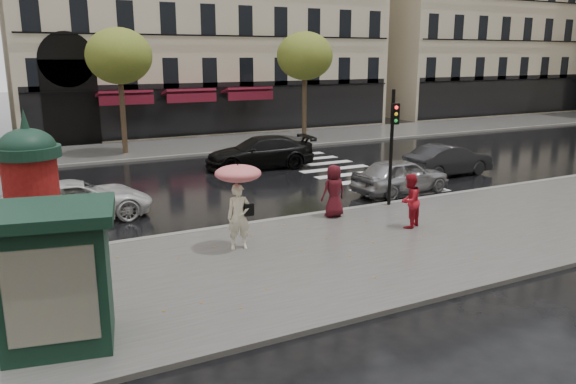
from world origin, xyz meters
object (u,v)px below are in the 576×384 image
woman_red (410,201)px  man_burgundy (334,191)px  traffic_light (393,136)px  car_white (77,201)px  morris_column (33,197)px  woman_umbrella (238,192)px  car_black (260,152)px  car_darkgrey (448,160)px  car_silver (401,176)px  newsstand (56,275)px

woman_red → man_burgundy: man_burgundy is taller
traffic_light → car_white: bearing=160.8°
morris_column → woman_umbrella: bearing=-6.4°
man_burgundy → car_black: 9.16m
morris_column → car_darkgrey: size_ratio=0.94×
car_white → car_black: 10.32m
man_burgundy → morris_column: 8.97m
traffic_light → car_darkgrey: bearing=29.9°
car_silver → newsstand: bearing=112.7°
car_darkgrey → car_black: car_black is taller
newsstand → car_darkgrey: bearing=26.3°
woman_umbrella → car_white: bearing=123.6°
newsstand → woman_red: bearing=15.0°
woman_umbrella → newsstand: (-4.87, -3.32, -0.25)m
woman_red → newsstand: newsstand is taller
woman_red → newsstand: 10.56m
car_silver → man_burgundy: bearing=109.8°
woman_red → car_silver: 4.90m
morris_column → man_burgundy: bearing=5.9°
man_burgundy → car_darkgrey: size_ratio=0.41×
woman_umbrella → newsstand: newsstand is taller
newsstand → morris_column: bearing=91.3°
woman_umbrella → car_black: size_ratio=0.46×
woman_red → car_black: 11.08m
woman_umbrella → car_silver: size_ratio=0.58×
woman_red → man_burgundy: 2.49m
morris_column → car_silver: morris_column is taller
morris_column → car_white: size_ratio=0.83×
woman_umbrella → woman_red: 5.41m
traffic_light → car_silver: traffic_light is taller
car_darkgrey → car_white: 15.67m
man_burgundy → car_darkgrey: man_burgundy is taller
morris_column → traffic_light: bearing=6.2°
woman_red → morris_column: (-10.28, 1.14, 1.06)m
car_silver → car_white: size_ratio=0.86×
morris_column → newsstand: morris_column is taller
car_white → man_burgundy: bearing=-119.7°
morris_column → car_white: 5.10m
newsstand → car_black: (10.26, 13.82, -0.69)m
car_darkgrey → car_silver: bearing=111.1°
woman_umbrella → car_white: 6.38m
man_burgundy → car_silver: 4.69m
man_burgundy → car_silver: size_ratio=0.42×
morris_column → newsstand: bearing=-88.7°
morris_column → car_silver: (13.12, 2.84, -1.32)m
man_burgundy → newsstand: 10.01m
car_silver → car_black: size_ratio=0.79×
woman_red → car_white: size_ratio=0.35×
newsstand → car_darkgrey: size_ratio=0.61×
woman_umbrella → man_burgundy: woman_umbrella is taller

